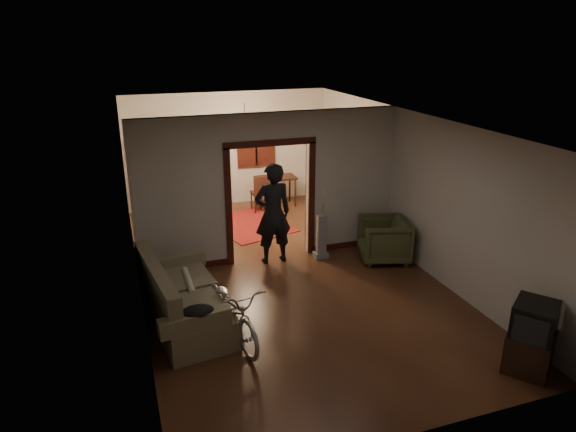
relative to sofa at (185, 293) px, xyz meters
name	(u,v)px	position (x,y,z in m)	size (l,w,h in m)	color
floor	(283,273)	(1.91, 1.13, -0.49)	(5.00, 8.50, 0.01)	#391E12
ceiling	(282,118)	(1.91, 1.13, 2.31)	(5.00, 8.50, 0.01)	white
wall_back	(228,149)	(1.91, 5.38, 0.91)	(5.00, 0.02, 2.80)	beige
wall_left	(133,215)	(-0.59, 1.13, 0.91)	(0.02, 8.50, 2.80)	beige
wall_right	(408,186)	(4.41, 1.13, 0.91)	(0.02, 8.50, 2.80)	beige
partition_wall	(270,188)	(1.91, 1.88, 0.91)	(5.00, 0.14, 2.80)	beige
door_casing	(270,203)	(1.91, 1.88, 0.61)	(1.74, 0.20, 2.32)	#39130C
far_window	(256,142)	(2.61, 5.34, 1.06)	(0.98, 0.06, 1.28)	black
chandelier	(245,122)	(1.91, 3.63, 1.86)	(0.24, 0.24, 0.24)	#FFE0A5
light_switch	(323,191)	(2.96, 1.81, 0.76)	(0.08, 0.01, 0.12)	silver
sofa	(185,293)	(0.00, 0.00, 0.00)	(0.96, 2.14, 0.98)	brown
rolled_paper	(188,281)	(0.10, 0.30, 0.04)	(0.11, 0.11, 0.84)	beige
jacket	(198,311)	(0.05, -0.91, 0.19)	(0.43, 0.33, 0.13)	black
bicycle	(232,310)	(0.57, -0.64, -0.04)	(0.60, 1.72, 0.90)	silver
armchair	(384,240)	(3.91, 1.05, -0.08)	(0.89, 0.91, 0.83)	#444A29
tv_stand	(529,351)	(4.02, -2.58, -0.23)	(0.59, 0.53, 0.53)	black
crt_tv	(535,321)	(4.02, -2.58, 0.23)	(0.55, 0.50, 0.48)	black
vacuum	(321,236)	(2.82, 1.53, -0.06)	(0.27, 0.21, 0.87)	gray
person	(273,214)	(1.90, 1.67, 0.47)	(0.70, 0.46, 1.93)	black
oriental_rug	(249,225)	(1.96, 3.70, -0.48)	(1.49, 1.95, 0.01)	maroon
locker	(184,173)	(0.75, 5.10, 0.48)	(0.98, 0.54, 1.95)	#203621
globe	(181,132)	(0.75, 5.10, 1.45)	(0.29, 0.29, 0.29)	#1E5972
desk	(276,192)	(2.95, 4.82, -0.12)	(0.99, 0.56, 0.74)	black
desk_chair	(260,193)	(2.47, 4.57, -0.03)	(0.41, 0.41, 0.92)	black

